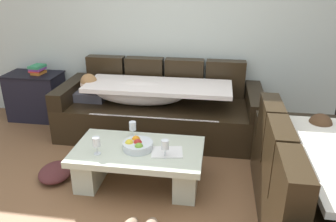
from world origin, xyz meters
name	(u,v)px	position (x,y,z in m)	size (l,w,h in m)	color
ground_plane	(130,221)	(0.00, 0.00, 0.00)	(14.00, 14.00, 0.00)	brown
back_wall	(169,19)	(0.00, 2.15, 1.35)	(9.00, 0.10, 2.70)	#B9C7BD
couch_along_wall	(157,109)	(-0.08, 1.62, 0.33)	(2.43, 0.92, 0.88)	black
couch_near_window	(322,193)	(1.48, 0.15, 0.33)	(0.92, 1.83, 0.88)	black
coffee_table	(139,162)	(-0.05, 0.53, 0.24)	(1.20, 0.68, 0.38)	beige
fruit_bowl	(137,145)	(-0.05, 0.52, 0.42)	(0.28, 0.28, 0.10)	silver
wine_glass_near_left	(96,142)	(-0.39, 0.38, 0.50)	(0.07, 0.07, 0.17)	silver
wine_glass_near_right	(165,145)	(0.22, 0.42, 0.50)	(0.07, 0.07, 0.17)	silver
wine_glass_far_back	(133,127)	(-0.15, 0.75, 0.50)	(0.07, 0.07, 0.17)	silver
open_magazine	(167,152)	(0.23, 0.50, 0.39)	(0.28, 0.21, 0.01)	white
side_cabinet	(36,96)	(-1.79, 1.85, 0.32)	(0.72, 0.44, 0.64)	black
book_stack_on_cabinet	(38,69)	(-1.72, 1.86, 0.70)	(0.18, 0.22, 0.12)	#B76623
crumpled_garment	(56,172)	(-0.89, 0.50, 0.06)	(0.40, 0.32, 0.12)	#4C2323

